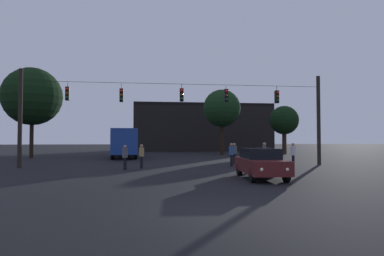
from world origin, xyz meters
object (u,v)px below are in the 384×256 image
Objects in this scene: pedestrian_far_side at (293,154)px; tree_left_silhouette at (32,97)px; pedestrian_near_bus at (232,153)px; car_near_right at (261,163)px; pedestrian_crossing_right at (125,156)px; tree_behind_building at (284,121)px; pedestrian_trailing at (234,152)px; pedestrian_crossing_center at (264,153)px; city_bus at (124,140)px; tree_right_far at (222,109)px; pedestrian_crossing_left at (142,155)px.

pedestrian_far_side is 26.75m from tree_left_silhouette.
car_near_right is at bearing -91.90° from pedestrian_near_bus.
tree_left_silhouette is at bearing 127.45° from pedestrian_crossing_right.
tree_behind_building is (11.34, 17.22, 3.41)m from pedestrian_near_bus.
pedestrian_crossing_center is at bearing -68.29° from pedestrian_trailing.
pedestrian_far_side is at bearing -43.58° from pedestrian_trailing.
tree_behind_building is (29.52, 4.69, -2.04)m from tree_left_silhouette.
tree_behind_building is at bearing 11.58° from city_bus.
tree_right_far is at bearing 17.20° from city_bus.
city_bus is at bearing 126.84° from pedestrian_crossing_center.
pedestrian_crossing_center is (8.39, -0.65, 0.08)m from pedestrian_crossing_left.
city_bus reaches higher than pedestrian_crossing_center.
pedestrian_far_side is 20.14m from tree_behind_building.
pedestrian_far_side is 18.66m from tree_right_far.
tree_right_far reaches higher than city_bus.
pedestrian_crossing_center is 1.02× the size of pedestrian_far_side.
pedestrian_trailing reaches higher than pedestrian_crossing_right.
city_bus is 6.60× the size of pedestrian_near_bus.
pedestrian_trailing is at bearing -98.58° from tree_right_far.
tree_right_far is at bearing 11.23° from tree_left_silhouette.
tree_behind_building is at bearing 64.38° from car_near_right.
pedestrian_far_side is at bearing 52.61° from car_near_right.
tree_behind_building reaches higher than city_bus.
pedestrian_trailing is at bearing 111.71° from pedestrian_crossing_center.
tree_behind_building reaches higher than pedestrian_crossing_left.
pedestrian_trailing is 0.97× the size of pedestrian_far_side.
pedestrian_crossing_center reaches higher than car_near_right.
pedestrian_crossing_center is 1.03× the size of pedestrian_near_bus.
pedestrian_trailing reaches higher than pedestrian_crossing_left.
tree_left_silhouette reaches higher than car_near_right.
tree_right_far reaches higher than pedestrian_crossing_center.
pedestrian_trailing is 0.20× the size of tree_right_far.
tree_behind_building reaches higher than pedestrian_near_bus.
pedestrian_far_side is 0.21× the size of tree_right_far.
tree_right_far is at bearing 79.99° from pedestrian_near_bus.
pedestrian_crossing_right is 21.57m from tree_right_far.
tree_right_far is at bearing 93.60° from pedestrian_far_side.
city_bus is 14.73m from pedestrian_crossing_right.
tree_left_silhouette reaches higher than pedestrian_near_bus.
tree_right_far reaches higher than pedestrian_far_side.
car_near_right is 8.96m from pedestrian_crossing_right.
tree_behind_building is (7.25, 18.48, 3.40)m from pedestrian_far_side.
city_bus is 6.52× the size of pedestrian_far_side.
pedestrian_trailing is (7.12, 2.56, 0.03)m from pedestrian_crossing_left.
tree_right_far is at bearing 86.97° from pedestrian_crossing_center.
tree_behind_building is (18.75, 18.76, 3.48)m from pedestrian_crossing_right.
tree_behind_building reaches higher than pedestrian_trailing.
city_bus is 19.29m from pedestrian_far_side.
city_bus is 14.68m from pedestrian_trailing.
pedestrian_trailing is at bearing 23.18° from pedestrian_crossing_right.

